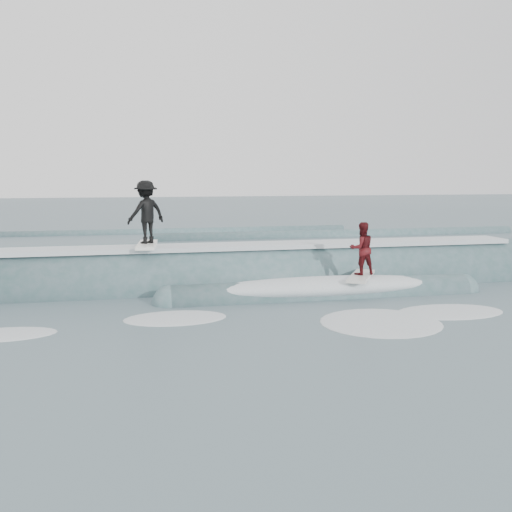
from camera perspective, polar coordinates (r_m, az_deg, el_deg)
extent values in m
plane|color=#425460|center=(14.21, 3.11, -6.43)|extent=(160.00, 160.00, 0.00)
cylinder|color=#375D5D|center=(18.60, -0.65, -2.93)|extent=(19.39, 2.44, 2.44)
sphere|color=#375D5D|center=(22.60, 24.21, -1.67)|extent=(2.44, 2.44, 2.44)
cylinder|color=#375D5D|center=(16.99, 6.82, -4.06)|extent=(9.00, 1.05, 1.05)
sphere|color=#375D5D|center=(16.12, -8.54, -4.76)|extent=(1.05, 1.05, 1.05)
sphere|color=#375D5D|center=(18.92, 19.84, -3.23)|extent=(1.05, 1.05, 1.05)
cube|color=white|center=(18.40, -0.66, 1.02)|extent=(18.00, 1.30, 0.14)
ellipsoid|color=white|center=(16.93, 6.84, -3.06)|extent=(7.60, 1.30, 0.60)
cube|color=white|center=(18.02, -10.85, 1.11)|extent=(0.73, 2.04, 0.10)
imported|color=black|center=(17.93, -10.94, 4.34)|extent=(1.44, 1.25, 1.94)
cube|color=silver|center=(17.28, 10.46, -1.99)|extent=(1.51, 2.00, 0.10)
imported|color=#480D10|center=(17.16, 10.53, 0.75)|extent=(0.80, 0.65, 1.56)
ellipsoid|color=white|center=(14.52, -8.08, -6.18)|extent=(2.66, 1.81, 0.10)
ellipsoid|color=white|center=(15.87, 18.82, -5.31)|extent=(2.69, 1.84, 0.10)
ellipsoid|color=white|center=(14.16, -24.21, -7.20)|extent=(1.95, 1.33, 0.10)
ellipsoid|color=white|center=(14.31, 12.34, -6.51)|extent=(3.45, 2.35, 0.10)
cylinder|color=#375D5D|center=(33.61, 8.46, 1.96)|extent=(22.00, 0.80, 0.80)
cylinder|color=#375D5D|center=(35.53, -8.18, 2.29)|extent=(22.00, 0.60, 0.60)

